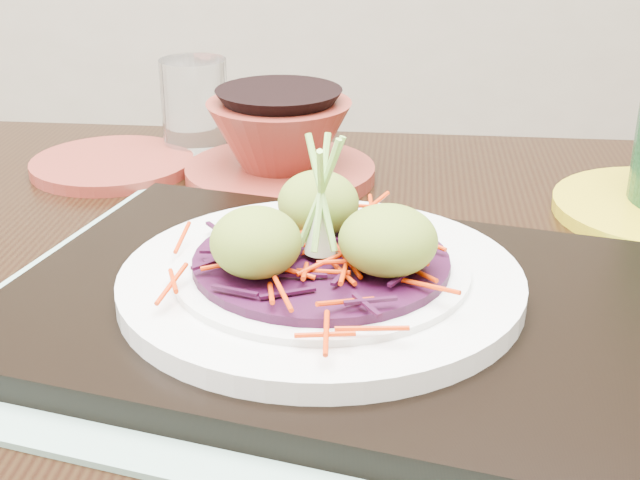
{
  "coord_description": "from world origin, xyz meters",
  "views": [
    {
      "loc": [
        0.01,
        -0.56,
        1.01
      ],
      "look_at": [
        0.03,
        -0.01,
        0.77
      ],
      "focal_mm": 50.0,
      "sensor_mm": 36.0,
      "label": 1
    }
  ],
  "objects_px": {
    "dining_table": "(334,393)",
    "white_plate": "(321,280)",
    "serving_tray": "(321,304)",
    "terracotta_side_plate": "(113,164)",
    "water_glass": "(195,107)",
    "terracotta_bowl_set": "(280,145)"
  },
  "relations": [
    {
      "from": "dining_table",
      "to": "serving_tray",
      "type": "bearing_deg",
      "value": -94.27
    },
    {
      "from": "terracotta_side_plate",
      "to": "terracotta_bowl_set",
      "type": "relative_size",
      "value": 0.8
    },
    {
      "from": "dining_table",
      "to": "serving_tray",
      "type": "relative_size",
      "value": 3.04
    },
    {
      "from": "serving_tray",
      "to": "terracotta_bowl_set",
      "type": "height_order",
      "value": "terracotta_bowl_set"
    },
    {
      "from": "terracotta_bowl_set",
      "to": "water_glass",
      "type": "bearing_deg",
      "value": 134.46
    },
    {
      "from": "serving_tray",
      "to": "water_glass",
      "type": "relative_size",
      "value": 4.2
    },
    {
      "from": "water_glass",
      "to": "terracotta_bowl_set",
      "type": "height_order",
      "value": "water_glass"
    },
    {
      "from": "dining_table",
      "to": "terracotta_side_plate",
      "type": "bearing_deg",
      "value": 136.55
    },
    {
      "from": "white_plate",
      "to": "terracotta_bowl_set",
      "type": "height_order",
      "value": "terracotta_bowl_set"
    },
    {
      "from": "white_plate",
      "to": "terracotta_side_plate",
      "type": "distance_m",
      "value": 0.37
    },
    {
      "from": "white_plate",
      "to": "water_glass",
      "type": "height_order",
      "value": "water_glass"
    },
    {
      "from": "dining_table",
      "to": "water_glass",
      "type": "bearing_deg",
      "value": 120.24
    },
    {
      "from": "terracotta_side_plate",
      "to": "white_plate",
      "type": "bearing_deg",
      "value": -58.58
    },
    {
      "from": "serving_tray",
      "to": "white_plate",
      "type": "height_order",
      "value": "white_plate"
    },
    {
      "from": "terracotta_side_plate",
      "to": "terracotta_bowl_set",
      "type": "distance_m",
      "value": 0.17
    },
    {
      "from": "water_glass",
      "to": "terracotta_bowl_set",
      "type": "xyz_separation_m",
      "value": [
        0.09,
        -0.09,
        -0.01
      ]
    },
    {
      "from": "terracotta_side_plate",
      "to": "dining_table",
      "type": "bearing_deg",
      "value": -51.55
    },
    {
      "from": "dining_table",
      "to": "white_plate",
      "type": "xyz_separation_m",
      "value": [
        -0.01,
        -0.06,
        0.13
      ]
    },
    {
      "from": "white_plate",
      "to": "dining_table",
      "type": "bearing_deg",
      "value": 77.63
    },
    {
      "from": "dining_table",
      "to": "water_glass",
      "type": "relative_size",
      "value": 12.79
    },
    {
      "from": "dining_table",
      "to": "white_plate",
      "type": "height_order",
      "value": "white_plate"
    },
    {
      "from": "water_glass",
      "to": "terracotta_side_plate",
      "type": "bearing_deg",
      "value": -145.29
    }
  ]
}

